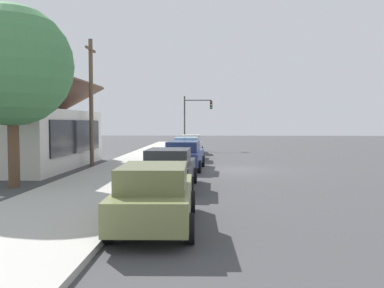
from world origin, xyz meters
TOP-DOWN VIEW (x-y plane):
  - ground_plane at (0.00, 0.00)m, footprint 120.00×120.00m
  - sidewalk_curb at (0.00, 5.60)m, footprint 60.00×4.20m
  - car_olive at (-12.45, 2.60)m, footprint 4.66×2.06m
  - car_charcoal at (-6.51, 2.81)m, footprint 4.65×2.07m
  - car_navy at (-0.03, 2.61)m, footprint 4.99×2.26m
  - car_skyblue at (6.04, 2.80)m, footprint 4.88×1.98m
  - car_ivory at (12.13, 2.79)m, footprint 4.66×2.19m
  - storefront_building at (0.66, 11.98)m, footprint 11.08×6.71m
  - shade_tree at (-6.46, 9.07)m, footprint 4.80×4.80m
  - traffic_light_main at (17.28, 2.54)m, footprint 0.37×2.79m
  - utility_pole_wooden at (1.42, 8.20)m, footprint 1.80×0.24m
  - fire_hydrant_red at (-1.07, 4.20)m, footprint 0.22×0.22m

SIDE VIEW (x-z plane):
  - ground_plane at x=0.00m, z-range 0.00..0.00m
  - sidewalk_curb at x=0.00m, z-range 0.00..0.16m
  - fire_hydrant_red at x=-1.07m, z-range 0.14..0.85m
  - car_olive at x=-12.45m, z-range 0.02..1.61m
  - car_ivory at x=12.13m, z-range 0.02..1.61m
  - car_charcoal at x=-6.51m, z-range 0.02..1.61m
  - car_skyblue at x=6.04m, z-range 0.02..1.61m
  - car_navy at x=-0.03m, z-range 0.02..1.61m
  - storefront_building at x=0.66m, z-range -0.77..4.37m
  - traffic_light_main at x=17.28m, z-range 0.89..6.09m
  - utility_pole_wooden at x=1.42m, z-range 0.18..7.68m
  - shade_tree at x=-6.46m, z-range 1.21..8.48m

